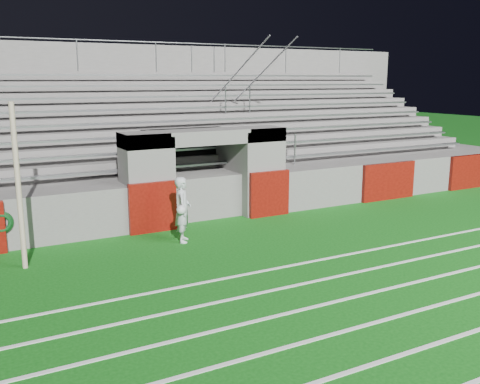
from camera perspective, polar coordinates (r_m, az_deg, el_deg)
ground at (r=12.63m, az=3.10°, el=-6.47°), size 90.00×90.00×0.00m
field_post at (r=12.08m, az=-22.56°, el=0.47°), size 0.11×0.11×3.55m
field_markings at (r=9.08m, az=20.38°, el=-14.86°), size 28.00×8.09×0.01m
stadium_structure at (r=19.39m, az=-9.25°, el=4.40°), size 26.00×8.48×5.42m
goalkeeper_with_ball at (r=13.31m, az=-6.13°, el=-1.87°), size 0.61×0.71×1.64m
hose_coil at (r=13.56m, az=-24.10°, el=-3.02°), size 0.54×0.14×0.54m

